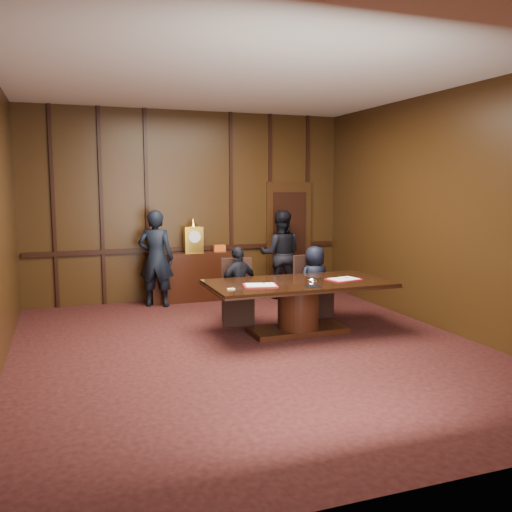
# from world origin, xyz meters

# --- Properties ---
(room) EXTENTS (7.00, 7.04, 3.50)m
(room) POSITION_xyz_m (0.07, 0.14, 1.72)
(room) COLOR black
(room) RESTS_ON ground
(sideboard) EXTENTS (1.60, 0.45, 1.54)m
(sideboard) POSITION_xyz_m (0.00, 3.26, 0.49)
(sideboard) COLOR black
(sideboard) RESTS_ON ground
(conference_table) EXTENTS (2.62, 1.32, 0.76)m
(conference_table) POSITION_xyz_m (0.90, 0.53, 0.51)
(conference_table) COLOR black
(conference_table) RESTS_ON ground
(folder_left) EXTENTS (0.52, 0.42, 0.02)m
(folder_left) POSITION_xyz_m (0.26, 0.39, 0.77)
(folder_left) COLOR #AC0F20
(folder_left) RESTS_ON conference_table
(folder_right) EXTENTS (0.52, 0.42, 0.02)m
(folder_right) POSITION_xyz_m (1.58, 0.43, 0.77)
(folder_right) COLOR #AC0F20
(folder_right) RESTS_ON conference_table
(inkstand) EXTENTS (0.20, 0.14, 0.12)m
(inkstand) POSITION_xyz_m (0.90, 0.08, 0.81)
(inkstand) COLOR white
(inkstand) RESTS_ON conference_table
(notepad) EXTENTS (0.10, 0.08, 0.01)m
(notepad) POSITION_xyz_m (-0.20, 0.27, 0.77)
(notepad) COLOR #E6CB70
(notepad) RESTS_ON conference_table
(chair_left) EXTENTS (0.58, 0.58, 0.99)m
(chair_left) POSITION_xyz_m (0.26, 1.40, 0.29)
(chair_left) COLOR black
(chair_left) RESTS_ON ground
(chair_right) EXTENTS (0.58, 0.58, 0.99)m
(chair_right) POSITION_xyz_m (1.54, 1.40, 0.29)
(chair_right) COLOR black
(chair_right) RESTS_ON ground
(signatory_left) EXTENTS (0.76, 0.50, 1.21)m
(signatory_left) POSITION_xyz_m (0.25, 1.33, 0.60)
(signatory_left) COLOR black
(signatory_left) RESTS_ON ground
(signatory_right) EXTENTS (0.60, 0.42, 1.17)m
(signatory_right) POSITION_xyz_m (1.55, 1.33, 0.58)
(signatory_right) COLOR black
(signatory_right) RESTS_ON ground
(witness_left) EXTENTS (0.74, 0.62, 1.72)m
(witness_left) POSITION_xyz_m (-0.74, 2.98, 0.86)
(witness_left) COLOR black
(witness_left) RESTS_ON ground
(witness_right) EXTENTS (0.98, 0.88, 1.67)m
(witness_right) POSITION_xyz_m (1.61, 2.94, 0.83)
(witness_right) COLOR black
(witness_right) RESTS_ON ground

